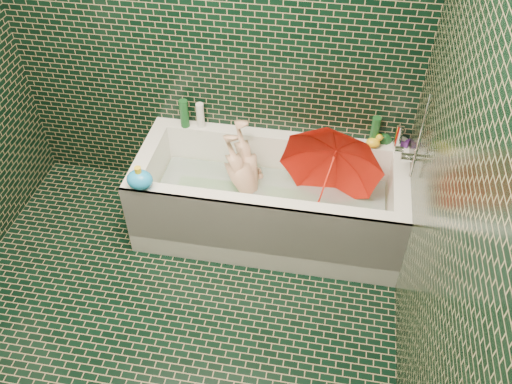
% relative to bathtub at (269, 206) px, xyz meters
% --- Properties ---
extents(floor, '(2.80, 2.80, 0.00)m').
position_rel_bathtub_xyz_m(floor, '(-0.45, -1.01, -0.21)').
color(floor, black).
rests_on(floor, ground).
extents(wall_back, '(2.80, 0.00, 2.80)m').
position_rel_bathtub_xyz_m(wall_back, '(-0.45, 0.39, 1.04)').
color(wall_back, black).
rests_on(wall_back, floor).
extents(wall_right, '(0.00, 2.80, 2.80)m').
position_rel_bathtub_xyz_m(wall_right, '(0.85, -1.01, 1.04)').
color(wall_right, black).
rests_on(wall_right, floor).
extents(bathtub, '(1.70, 0.75, 0.55)m').
position_rel_bathtub_xyz_m(bathtub, '(0.00, 0.00, 0.00)').
color(bathtub, white).
rests_on(bathtub, floor).
extents(bath_mat, '(1.35, 0.47, 0.01)m').
position_rel_bathtub_xyz_m(bath_mat, '(0.00, 0.02, -0.06)').
color(bath_mat, '#4DB524').
rests_on(bath_mat, bathtub).
extents(water, '(1.48, 0.53, 0.00)m').
position_rel_bathtub_xyz_m(water, '(0.00, 0.02, 0.09)').
color(water, silver).
rests_on(water, bathtub).
extents(faucet, '(0.18, 0.19, 0.55)m').
position_rel_bathtub_xyz_m(faucet, '(0.81, 0.01, 0.56)').
color(faucet, silver).
rests_on(faucet, wall_right).
extents(child, '(0.97, 0.57, 0.39)m').
position_rel_bathtub_xyz_m(child, '(-0.15, 0.06, 0.10)').
color(child, tan).
rests_on(child, bathtub).
extents(umbrella, '(0.90, 0.74, 0.85)m').
position_rel_bathtub_xyz_m(umbrella, '(0.35, -0.03, 0.32)').
color(umbrella, red).
rests_on(umbrella, bathtub).
extents(soap_bottle_a, '(0.11, 0.11, 0.28)m').
position_rel_bathtub_xyz_m(soap_bottle_a, '(0.80, 0.36, 0.34)').
color(soap_bottle_a, white).
rests_on(soap_bottle_a, bathtub).
extents(soap_bottle_b, '(0.10, 0.10, 0.17)m').
position_rel_bathtub_xyz_m(soap_bottle_b, '(0.80, 0.35, 0.34)').
color(soap_bottle_b, '#4D1F74').
rests_on(soap_bottle_b, bathtub).
extents(soap_bottle_c, '(0.14, 0.14, 0.17)m').
position_rel_bathtub_xyz_m(soap_bottle_c, '(0.67, 0.36, 0.34)').
color(soap_bottle_c, '#154B20').
rests_on(soap_bottle_c, bathtub).
extents(bottle_right_tall, '(0.07, 0.07, 0.20)m').
position_rel_bathtub_xyz_m(bottle_right_tall, '(0.62, 0.35, 0.44)').
color(bottle_right_tall, '#154B20').
rests_on(bottle_right_tall, bathtub).
extents(bottle_right_pump, '(0.07, 0.07, 0.18)m').
position_rel_bathtub_xyz_m(bottle_right_pump, '(0.77, 0.33, 0.43)').
color(bottle_right_pump, silver).
rests_on(bottle_right_pump, bathtub).
extents(bottle_left_tall, '(0.07, 0.07, 0.20)m').
position_rel_bathtub_xyz_m(bottle_left_tall, '(-0.63, 0.33, 0.44)').
color(bottle_left_tall, '#154B20').
rests_on(bottle_left_tall, bathtub).
extents(bottle_left_short, '(0.07, 0.07, 0.18)m').
position_rel_bathtub_xyz_m(bottle_left_short, '(-0.52, 0.34, 0.43)').
color(bottle_left_short, white).
rests_on(bottle_left_short, bathtub).
extents(rubber_duck, '(0.12, 0.09, 0.09)m').
position_rel_bathtub_xyz_m(rubber_duck, '(0.62, 0.31, 0.38)').
color(rubber_duck, yellow).
rests_on(rubber_duck, bathtub).
extents(bath_toy, '(0.19, 0.18, 0.15)m').
position_rel_bathtub_xyz_m(bath_toy, '(-0.72, -0.32, 0.41)').
color(bath_toy, '#1A94EF').
rests_on(bath_toy, bathtub).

